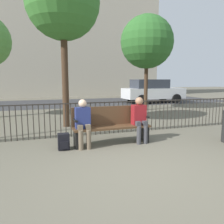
% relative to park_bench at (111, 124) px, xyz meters
% --- Properties ---
extents(ground_plane, '(80.00, 80.00, 0.00)m').
position_rel_park_bench_xyz_m(ground_plane, '(0.00, -1.74, -0.50)').
color(ground_plane, '#605B4C').
extents(park_bench, '(1.91, 0.45, 0.92)m').
position_rel_park_bench_xyz_m(park_bench, '(0.00, 0.00, 0.00)').
color(park_bench, '#4C331E').
rests_on(park_bench, ground).
extents(seated_person_0, '(0.34, 0.39, 1.13)m').
position_rel_park_bench_xyz_m(seated_person_0, '(-0.72, -0.13, 0.13)').
color(seated_person_0, brown).
rests_on(seated_person_0, ground).
extents(seated_person_1, '(0.34, 0.39, 1.15)m').
position_rel_park_bench_xyz_m(seated_person_1, '(0.71, -0.13, 0.14)').
color(seated_person_1, '#3D3D42').
rests_on(seated_person_1, ground).
extents(backpack, '(0.25, 0.23, 0.37)m').
position_rel_park_bench_xyz_m(backpack, '(-1.18, -0.16, -0.32)').
color(backpack, black).
rests_on(backpack, ground).
extents(fence_railing, '(9.01, 0.03, 0.95)m').
position_rel_park_bench_xyz_m(fence_railing, '(-0.02, 0.95, 0.06)').
color(fence_railing, '#2D2823').
rests_on(fence_railing, ground).
extents(tree_0, '(2.35, 2.35, 5.19)m').
position_rel_park_bench_xyz_m(tree_0, '(-0.82, 2.38, 3.48)').
color(tree_0, '#422D1E').
rests_on(tree_0, ground).
extents(tree_1, '(2.70, 2.70, 4.85)m').
position_rel_park_bench_xyz_m(tree_1, '(3.67, 5.32, 2.99)').
color(tree_1, '#422D1E').
rests_on(tree_1, ground).
extents(street_surface, '(24.00, 6.00, 0.01)m').
position_rel_park_bench_xyz_m(street_surface, '(0.00, 10.26, -0.49)').
color(street_surface, '#333335').
rests_on(street_surface, ground).
extents(parked_car_0, '(4.20, 1.94, 1.62)m').
position_rel_park_bench_xyz_m(parked_car_0, '(5.81, 8.53, 0.34)').
color(parked_car_0, silver).
rests_on(parked_car_0, ground).
extents(building_facade, '(20.00, 6.00, 16.07)m').
position_rel_park_bench_xyz_m(building_facade, '(0.00, 18.26, 7.54)').
color(building_facade, '#B2A893').
rests_on(building_facade, ground).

